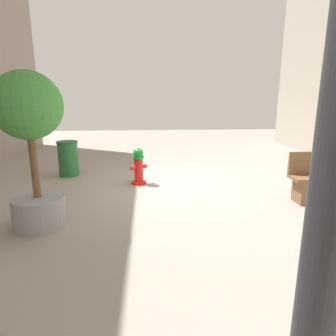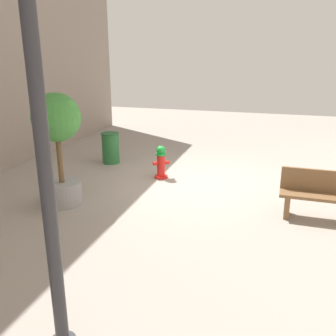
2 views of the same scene
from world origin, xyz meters
name	(u,v)px [view 2 (image 2 of 2)]	position (x,y,z in m)	size (l,w,h in m)	color
ground_plane	(192,183)	(0.00, 0.00, 0.00)	(23.40, 23.40, 0.00)	gray
fire_hydrant	(161,162)	(0.86, -0.15, 0.42)	(0.40, 0.40, 0.84)	red
bench_near	(325,195)	(-2.88, 1.28, 0.49)	(1.65, 0.47, 0.95)	brown
planter_tree	(58,136)	(2.32, 2.06, 1.46)	(0.98, 0.98, 2.33)	gray
street_lamp	(39,111)	(0.10, 5.60, 2.58)	(0.36, 0.36, 4.19)	#2D2D33
trash_bin	(111,148)	(2.66, -1.00, 0.45)	(0.52, 0.52, 0.89)	#266633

